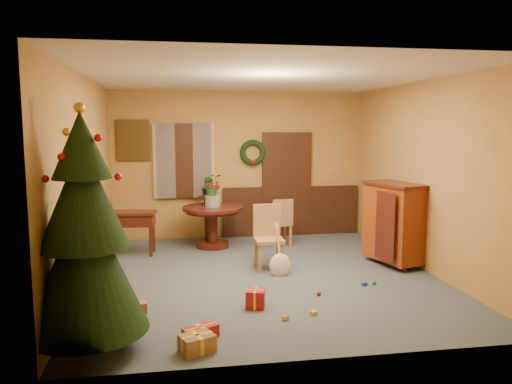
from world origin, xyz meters
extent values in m
plane|color=#33434A|center=(0.00, 0.00, 0.00)|extent=(5.50, 5.50, 0.00)
plane|color=silver|center=(0.00, 0.00, 2.90)|extent=(5.50, 5.50, 0.00)
plane|color=olive|center=(0.00, 2.75, 1.45)|extent=(5.00, 0.00, 5.00)
plane|color=olive|center=(0.00, -2.75, 1.45)|extent=(5.00, 0.00, 5.00)
plane|color=olive|center=(-2.50, 0.00, 1.45)|extent=(0.00, 5.50, 5.50)
plane|color=olive|center=(2.50, 0.00, 1.45)|extent=(0.00, 5.50, 5.50)
cube|color=black|center=(1.05, 2.71, 0.50)|extent=(2.80, 0.06, 1.00)
cube|color=black|center=(0.95, 2.70, 1.05)|extent=(1.00, 0.08, 2.10)
cube|color=white|center=(0.95, 2.73, 1.00)|extent=(0.80, 0.03, 1.90)
cube|color=black|center=(-1.10, 2.70, 1.55)|extent=(1.05, 0.08, 1.45)
cube|color=white|center=(-1.10, 2.73, 1.55)|extent=(0.88, 0.03, 1.25)
cube|color=white|center=(-1.48, 2.65, 1.55)|extent=(0.42, 0.02, 1.45)
cube|color=white|center=(-0.72, 2.65, 1.55)|extent=(0.42, 0.02, 1.45)
torus|color=black|center=(0.25, 2.67, 1.70)|extent=(0.51, 0.11, 0.51)
cube|color=#4C3819|center=(-2.05, 2.71, 1.95)|extent=(0.62, 0.05, 0.78)
cube|color=gray|center=(-2.05, 2.74, 1.95)|extent=(0.48, 0.02, 0.62)
cylinder|color=black|center=(-0.62, 1.91, 0.73)|extent=(1.10, 1.10, 0.06)
cylinder|color=black|center=(-0.62, 1.91, 0.67)|extent=(0.98, 0.98, 0.04)
cylinder|color=black|center=(-0.62, 1.91, 0.37)|extent=(0.18, 0.18, 0.61)
cylinder|color=black|center=(-0.62, 1.91, 0.05)|extent=(0.59, 0.59, 0.10)
cylinder|color=slate|center=(-0.62, 1.91, 0.86)|extent=(0.28, 0.28, 0.20)
imported|color=#1E4C23|center=(-0.62, 1.91, 1.16)|extent=(0.36, 0.31, 0.40)
cube|color=#94623B|center=(0.13, 0.31, 0.46)|extent=(0.44, 0.44, 0.05)
cube|color=#94623B|center=(0.13, 0.50, 0.74)|extent=(0.43, 0.04, 0.52)
cube|color=#94623B|center=(0.31, 0.48, 0.22)|extent=(0.05, 0.05, 0.44)
cube|color=#94623B|center=(-0.04, 0.49, 0.22)|extent=(0.05, 0.05, 0.44)
cube|color=#94623B|center=(0.30, 0.13, 0.22)|extent=(0.05, 0.05, 0.44)
cube|color=#94623B|center=(-0.05, 0.13, 0.22)|extent=(0.05, 0.05, 0.44)
cube|color=#94623B|center=(0.63, 1.86, 0.41)|extent=(0.43, 0.43, 0.05)
cube|color=#94623B|center=(0.65, 1.69, 0.66)|extent=(0.39, 0.09, 0.46)
cube|color=#94623B|center=(0.50, 1.68, 0.20)|extent=(0.05, 0.05, 0.40)
cube|color=#94623B|center=(0.81, 1.72, 0.20)|extent=(0.05, 0.05, 0.40)
cube|color=#94623B|center=(0.45, 1.99, 0.20)|extent=(0.05, 0.05, 0.40)
cube|color=#94623B|center=(0.76, 2.03, 0.20)|extent=(0.05, 0.05, 0.40)
cylinder|color=black|center=(-0.69, 2.26, 0.44)|extent=(0.11, 0.11, 0.88)
cylinder|color=black|center=(-0.69, 2.26, 0.89)|extent=(0.35, 0.35, 0.03)
imported|color=#19471E|center=(-0.69, 2.26, 1.09)|extent=(0.24, 0.21, 0.38)
cylinder|color=#382111|center=(-2.15, -2.20, 0.13)|extent=(0.15, 0.15, 0.26)
cone|color=black|center=(-2.15, -2.20, 0.91)|extent=(1.18, 1.18, 1.39)
cone|color=black|center=(-2.15, -2.20, 1.55)|extent=(0.85, 0.85, 1.01)
cone|color=black|center=(-2.15, -2.20, 2.03)|extent=(0.56, 0.56, 0.64)
sphere|color=gold|center=(-2.15, -2.20, 2.37)|extent=(0.11, 0.11, 0.11)
cube|color=black|center=(-2.05, 1.60, 0.73)|extent=(0.89, 0.51, 0.05)
cube|color=black|center=(-2.05, 1.60, 0.60)|extent=(0.84, 0.47, 0.18)
cube|color=black|center=(-2.41, 1.60, 0.35)|extent=(0.08, 0.30, 0.70)
cube|color=black|center=(-1.69, 1.60, 0.35)|extent=(0.08, 0.30, 0.70)
cube|color=#59180A|center=(2.15, 0.26, 0.68)|extent=(0.73, 1.07, 1.21)
cube|color=black|center=(2.15, 0.26, 1.30)|extent=(0.80, 1.14, 0.05)
cylinder|color=black|center=(2.15, -0.14, 0.04)|extent=(0.07, 0.07, 0.09)
cylinder|color=black|center=(2.15, 0.67, 0.04)|extent=(0.07, 0.07, 0.09)
cube|color=brown|center=(-1.10, -2.40, 0.09)|extent=(0.39, 0.34, 0.17)
cube|color=gold|center=(-1.10, -2.40, 0.09)|extent=(0.32, 0.15, 0.17)
cube|color=gold|center=(-1.10, -2.40, 0.09)|extent=(0.13, 0.24, 0.17)
cube|color=#A31517|center=(-0.34, -1.29, 0.11)|extent=(0.27, 0.27, 0.22)
cube|color=gold|center=(-0.34, -1.29, 0.11)|extent=(0.23, 0.09, 0.23)
cube|color=gold|center=(-0.34, -1.29, 0.11)|extent=(0.09, 0.23, 0.23)
cube|color=brown|center=(-1.77, -1.25, 0.06)|extent=(0.27, 0.21, 0.13)
cube|color=gold|center=(-1.77, -1.25, 0.06)|extent=(0.24, 0.07, 0.13)
cube|color=gold|center=(-1.77, -1.25, 0.06)|extent=(0.07, 0.17, 0.13)
cube|color=#A31517|center=(-1.05, -2.10, 0.07)|extent=(0.40, 0.32, 0.13)
cube|color=gold|center=(-1.05, -2.10, 0.07)|extent=(0.34, 0.21, 0.14)
cube|color=gold|center=(-1.05, -2.10, 0.07)|extent=(0.12, 0.16, 0.14)
cube|color=#2941B2|center=(1.29, -0.71, 0.03)|extent=(0.09, 0.07, 0.05)
sphere|color=#248537|center=(1.44, -0.69, 0.03)|extent=(0.06, 0.06, 0.06)
cube|color=gold|center=(0.29, -1.65, 0.03)|extent=(0.09, 0.09, 0.05)
sphere|color=red|center=(0.55, -1.01, 0.03)|extent=(0.06, 0.06, 0.06)
cube|color=gold|center=(-0.07, -1.75, 0.03)|extent=(0.09, 0.07, 0.05)
camera|label=1|loc=(-1.29, -7.10, 2.19)|focal=35.00mm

